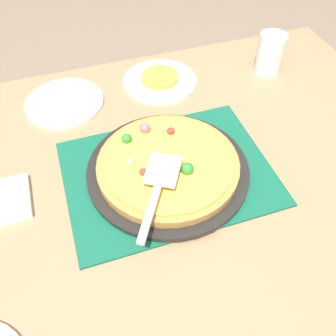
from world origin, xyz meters
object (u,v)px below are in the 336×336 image
object	(u,v)px
pizza_server	(158,187)
napkin_stack	(2,202)
served_slice_right	(160,77)
pizza_pan	(168,170)
plate_side	(64,102)
cup_far	(270,54)
plate_far_right	(160,81)
pizza	(168,164)

from	to	relation	value
pizza_server	napkin_stack	size ratio (longest dim) A/B	1.83
served_slice_right	napkin_stack	world-z (taller)	served_slice_right
pizza_pan	plate_side	xyz separation A→B (m)	(0.20, -0.34, -0.01)
cup_far	plate_far_right	bearing A→B (deg)	-7.98
plate_side	cup_far	distance (m)	0.62
plate_far_right	plate_side	xyz separation A→B (m)	(0.29, 0.01, 0.00)
pizza_pan	cup_far	world-z (taller)	cup_far
cup_far	napkin_stack	xyz separation A→B (m)	(0.80, 0.27, -0.05)
plate_far_right	pizza_server	size ratio (longest dim) A/B	1.00
plate_far_right	cup_far	world-z (taller)	cup_far
pizza_pan	plate_side	distance (m)	0.39
plate_side	napkin_stack	world-z (taller)	napkin_stack
pizza_pan	cup_far	size ratio (longest dim) A/B	3.17
pizza	cup_far	world-z (taller)	cup_far
served_slice_right	pizza_server	xyz separation A→B (m)	(0.14, 0.43, 0.05)
pizza_server	napkin_stack	distance (m)	0.35
cup_far	pizza_server	world-z (taller)	cup_far
plate_side	plate_far_right	bearing A→B (deg)	-177.73
plate_side	served_slice_right	distance (m)	0.29
plate_side	served_slice_right	xyz separation A→B (m)	(-0.29, -0.01, 0.01)
pizza_server	plate_side	bearing A→B (deg)	-71.01
pizza_server	served_slice_right	bearing A→B (deg)	-108.06
pizza_pan	pizza_server	bearing A→B (deg)	59.09
pizza	served_slice_right	distance (m)	0.36
pizza_pan	plate_side	world-z (taller)	pizza_pan
pizza_pan	plate_far_right	xyz separation A→B (m)	(-0.09, -0.35, -0.01)
pizza	plate_side	bearing A→B (deg)	-60.00
napkin_stack	cup_far	bearing A→B (deg)	-161.25
pizza_pan	pizza_server	size ratio (longest dim) A/B	1.73
pizza	served_slice_right	world-z (taller)	pizza
plate_side	cup_far	size ratio (longest dim) A/B	1.83
pizza	served_slice_right	bearing A→B (deg)	-104.75
pizza_server	plate_far_right	bearing A→B (deg)	-108.06
pizza	cup_far	bearing A→B (deg)	-144.59
pizza_server	napkin_stack	world-z (taller)	pizza_server
served_slice_right	cup_far	distance (m)	0.34
cup_far	pizza_server	distance (m)	0.61
plate_far_right	pizza_server	bearing A→B (deg)	71.94
pizza_server	pizza_pan	bearing A→B (deg)	-120.91
pizza	pizza_server	size ratio (longest dim) A/B	1.50
served_slice_right	pizza_server	size ratio (longest dim) A/B	0.50
plate_far_right	napkin_stack	world-z (taller)	napkin_stack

